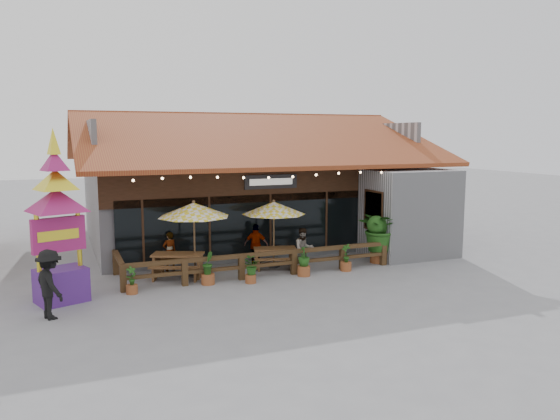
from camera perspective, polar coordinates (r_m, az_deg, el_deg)
name	(u,v)px	position (r m, az deg, el deg)	size (l,w,h in m)	color
ground	(301,270)	(20.63, 2.17, -6.27)	(100.00, 100.00, 0.00)	gray
restaurant_building	(249,194)	(26.40, -3.22, 1.69)	(15.50, 14.73, 6.09)	#B3B4B8
patio_railing	(246,260)	(19.44, -3.58, -5.29)	(10.00, 2.60, 0.92)	#4B331A
umbrella_left	(194,210)	(19.48, -9.00, -0.01)	(2.68, 2.68, 2.75)	brown
umbrella_right	(274,208)	(20.68, -0.66, 0.18)	(3.23, 3.23, 2.60)	brown
picnic_table_left	(178,261)	(19.80, -10.61, -5.28)	(2.25, 2.13, 0.86)	brown
picnic_table_right	(275,254)	(20.85, -0.54, -4.64)	(1.93, 1.78, 0.77)	brown
thai_sign_tower	(57,205)	(17.45, -22.29, 0.51)	(2.66, 2.66, 5.63)	#4F217C
tropical_plant	(379,229)	(21.86, 10.29, -1.96)	(2.25, 2.26, 2.36)	brown
diner_a	(170,251)	(20.72, -11.47, -4.26)	(0.54, 0.35, 1.48)	#3D2113
diner_b	(304,249)	(20.40, 2.49, -4.12)	(0.78, 0.61, 1.60)	#3D2113
diner_c	(256,245)	(21.20, -2.50, -3.65)	(0.94, 0.39, 1.61)	#3D2113
pedestrian	(50,284)	(16.33, -22.92, -7.17)	(1.25, 0.72, 1.94)	black
planter_a	(132,282)	(18.12, -15.24, -7.30)	(0.37, 0.37, 0.90)	brown
planter_b	(208,270)	(18.70, -7.56, -6.21)	(0.48, 0.52, 1.12)	brown
planter_c	(251,268)	(18.73, -3.09, -6.11)	(0.73, 0.73, 0.91)	brown
planter_d	(304,261)	(19.64, 2.51, -5.37)	(0.59, 0.59, 1.12)	brown
planter_e	(346,260)	(20.52, 6.91, -5.16)	(0.42, 0.42, 1.02)	brown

